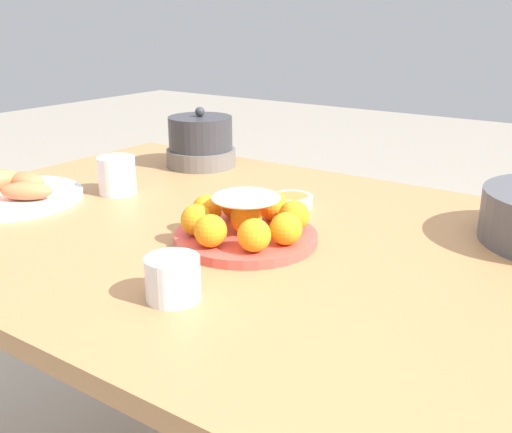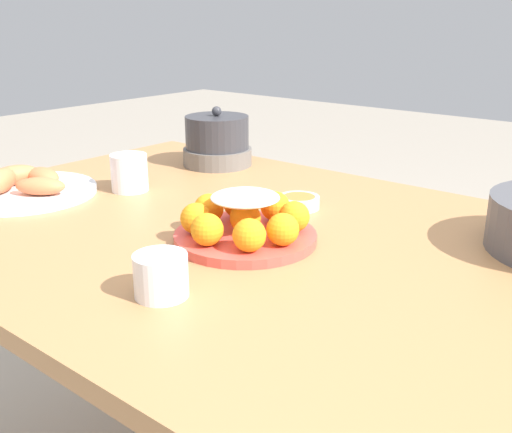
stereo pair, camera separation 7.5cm
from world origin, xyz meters
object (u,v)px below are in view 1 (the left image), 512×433
object	(u,v)px
dining_table	(265,284)
seafood_platter	(8,192)
cake_plate	(245,223)
cup_near	(173,278)
cup_far	(117,175)
warming_pot	(201,142)
sauce_bowl	(292,201)

from	to	relation	value
dining_table	seafood_platter	bearing A→B (deg)	-166.35
seafood_platter	cake_plate	bearing A→B (deg)	9.31
cup_near	cup_far	distance (m)	0.53
cake_plate	cup_near	distance (m)	0.23
dining_table	cup_far	xyz separation A→B (m)	(-0.40, 0.03, 0.13)
cup_near	warming_pot	distance (m)	0.75
sauce_bowl	warming_pot	size ratio (longest dim) A/B	0.47
cup_near	warming_pot	bearing A→B (deg)	126.97
cup_far	warming_pot	size ratio (longest dim) A/B	0.46
seafood_platter	cup_far	world-z (taller)	cup_far
sauce_bowl	dining_table	bearing A→B (deg)	-74.06
dining_table	cake_plate	xyz separation A→B (m)	(-0.01, -0.05, 0.13)
dining_table	cake_plate	world-z (taller)	cake_plate
dining_table	cup_near	distance (m)	0.30
cup_far	sauce_bowl	bearing A→B (deg)	20.15
cake_plate	sauce_bowl	bearing A→B (deg)	99.74
cup_far	warming_pot	distance (m)	0.29
cup_near	warming_pot	world-z (taller)	warming_pot
dining_table	cup_far	size ratio (longest dim) A/B	18.15
dining_table	cup_near	size ratio (longest dim) A/B	19.53
cake_plate	cup_near	world-z (taller)	cake_plate
cup_near	cup_far	world-z (taller)	cup_far
seafood_platter	cup_far	xyz separation A→B (m)	(0.15, 0.16, 0.02)
sauce_bowl	cup_far	bearing A→B (deg)	-159.85
sauce_bowl	seafood_platter	size ratio (longest dim) A/B	0.27
cake_plate	seafood_platter	size ratio (longest dim) A/B	0.81
dining_table	seafood_platter	world-z (taller)	seafood_platter
cup_far	cake_plate	bearing A→B (deg)	-11.06
sauce_bowl	cup_far	distance (m)	0.38
sauce_bowl	cup_far	world-z (taller)	cup_far
dining_table	cup_far	distance (m)	0.43
seafood_platter	cup_far	bearing A→B (deg)	48.49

